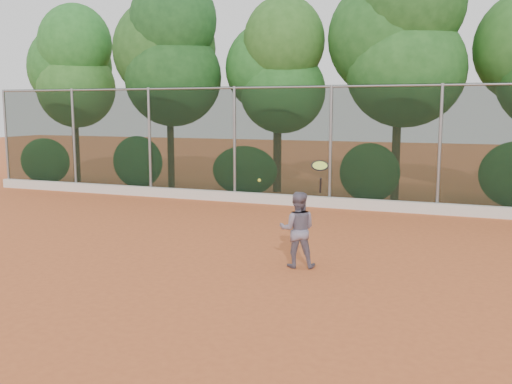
% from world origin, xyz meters
% --- Properties ---
extents(ground, '(80.00, 80.00, 0.00)m').
position_xyz_m(ground, '(0.00, 0.00, 0.00)').
color(ground, '#C85F2F').
rests_on(ground, ground).
extents(concrete_curb, '(24.00, 0.20, 0.30)m').
position_xyz_m(concrete_curb, '(0.00, 6.82, 0.15)').
color(concrete_curb, silver).
rests_on(concrete_curb, ground).
extents(tennis_player, '(0.78, 0.67, 1.37)m').
position_xyz_m(tennis_player, '(0.98, 0.52, 0.69)').
color(tennis_player, slate).
rests_on(tennis_player, ground).
extents(chainlink_fence, '(24.09, 0.09, 3.50)m').
position_xyz_m(chainlink_fence, '(-0.00, 7.00, 1.86)').
color(chainlink_fence, black).
rests_on(chainlink_fence, ground).
extents(foliage_backdrop, '(23.70, 3.63, 7.55)m').
position_xyz_m(foliage_backdrop, '(-0.55, 8.98, 4.40)').
color(foliage_backdrop, '#3E2818').
rests_on(foliage_backdrop, ground).
extents(tennis_racket, '(0.36, 0.35, 0.58)m').
position_xyz_m(tennis_racket, '(1.42, 0.34, 1.83)').
color(tennis_racket, black).
rests_on(tennis_racket, ground).
extents(tennis_ball_in_flight, '(0.06, 0.06, 0.06)m').
position_xyz_m(tennis_ball_in_flight, '(0.05, 1.05, 1.47)').
color(tennis_ball_in_flight, yellow).
rests_on(tennis_ball_in_flight, ground).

